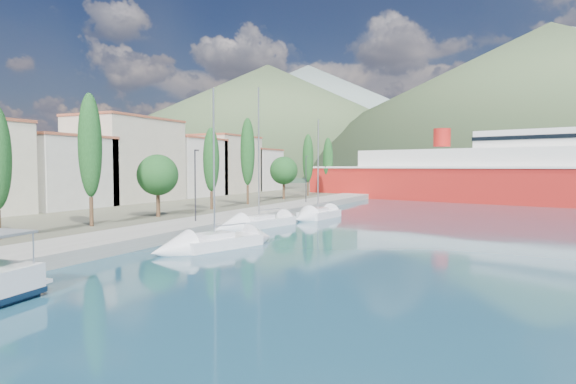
% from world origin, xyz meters
% --- Properties ---
extents(ground, '(1400.00, 1400.00, 0.00)m').
position_xyz_m(ground, '(0.00, 120.00, 0.00)').
color(ground, navy).
extents(quay, '(5.00, 88.00, 0.80)m').
position_xyz_m(quay, '(-9.00, 26.00, 0.40)').
color(quay, gray).
rests_on(quay, ground).
extents(land_strip, '(70.00, 148.00, 0.70)m').
position_xyz_m(land_strip, '(-47.00, 36.00, 0.35)').
color(land_strip, '#565644').
rests_on(land_strip, ground).
extents(town_buildings, '(9.20, 69.20, 11.30)m').
position_xyz_m(town_buildings, '(-32.00, 36.91, 5.57)').
color(town_buildings, beige).
rests_on(town_buildings, land_strip).
extents(tree_row, '(4.06, 63.40, 10.85)m').
position_xyz_m(tree_row, '(-14.79, 31.66, 5.82)').
color(tree_row, '#47301E').
rests_on(tree_row, land_strip).
extents(lamp_posts, '(0.15, 47.23, 6.06)m').
position_xyz_m(lamp_posts, '(-9.00, 15.32, 4.08)').
color(lamp_posts, '#2D2D33').
rests_on(lamp_posts, quay).
extents(sailboat_near, '(4.89, 8.31, 11.46)m').
position_xyz_m(sailboat_near, '(-2.98, 6.28, 0.31)').
color(sailboat_near, silver).
rests_on(sailboat_near, ground).
extents(sailboat_mid, '(4.51, 9.61, 13.38)m').
position_xyz_m(sailboat_mid, '(-5.56, 17.11, 0.32)').
color(sailboat_mid, silver).
rests_on(sailboat_mid, ground).
extents(sailboat_far, '(3.27, 7.90, 11.29)m').
position_xyz_m(sailboat_far, '(-3.25, 26.62, 0.32)').
color(sailboat_far, silver).
rests_on(sailboat_far, ground).
extents(ferry, '(63.41, 27.58, 12.33)m').
position_xyz_m(ferry, '(13.32, 61.91, 3.75)').
color(ferry, '#B11C16').
rests_on(ferry, ground).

